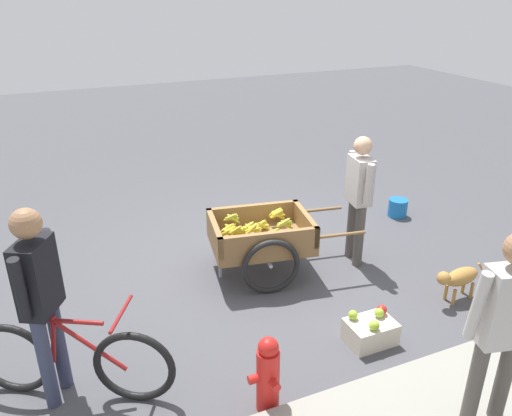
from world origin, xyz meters
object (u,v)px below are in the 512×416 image
apple_crate (370,330)px  bystander_person (504,321)px  fruit_cart (261,238)px  cyclist_person (40,290)px  fire_hydrant (268,374)px  dog (459,278)px  bicycle (72,361)px  vendor_person (359,190)px  plastic_bucket (398,208)px

apple_crate → bystander_person: size_ratio=0.27×
fruit_cart → cyclist_person: bearing=25.7°
fire_hydrant → dog: bearing=-167.0°
cyclist_person → bystander_person: (-2.85, 1.62, -0.01)m
bicycle → apple_crate: bicycle is taller
apple_crate → cyclist_person: bearing=-9.5°
vendor_person → fire_hydrant: size_ratio=2.29×
fruit_cart → dog: fruit_cart is taller
fire_hydrant → bystander_person: (-1.36, 0.82, 0.66)m
bystander_person → plastic_bucket: bearing=-118.7°
bystander_person → dog: bearing=-127.8°
dog → fire_hydrant: bearing=13.0°
plastic_bucket → vendor_person: bearing=32.5°
cyclist_person → fire_hydrant: bearing=151.6°
fruit_cart → bystander_person: 2.83m
vendor_person → plastic_bucket: (-1.28, -0.82, -0.79)m
plastic_bucket → bystander_person: bystander_person is taller
dog → fire_hydrant: (2.44, 0.56, 0.06)m
plastic_bucket → bystander_person: (1.83, 3.34, 0.86)m
cyclist_person → bystander_person: 3.28m
fruit_cart → vendor_person: 1.24m
cyclist_person → fire_hydrant: cyclist_person is taller
bicycle → vendor_person: bearing=-163.5°
fruit_cart → plastic_bucket: size_ratio=6.57×
cyclist_person → plastic_bucket: cyclist_person is taller
vendor_person → cyclist_person: (3.40, 0.90, 0.08)m
fruit_cart → vendor_person: bearing=170.3°
bicycle → bystander_person: bystander_person is taller
plastic_bucket → bystander_person: 3.90m
fruit_cart → plastic_bucket: 2.51m
cyclist_person → vendor_person: bearing=-165.2°
apple_crate → bystander_person: bystander_person is taller
cyclist_person → dog: (-3.93, 0.24, -0.72)m
fruit_cart → dog: size_ratio=2.61×
bicycle → plastic_bucket: size_ratio=5.55×
cyclist_person → apple_crate: 2.87m
cyclist_person → bystander_person: bearing=150.3°
cyclist_person → dog: size_ratio=2.46×
fruit_cart → apple_crate: 1.63m
cyclist_person → bystander_person: size_ratio=1.00×
vendor_person → apple_crate: 1.71m
dog → plastic_bucket: bearing=-111.2°
fire_hydrant → plastic_bucket: (-3.19, -2.52, -0.21)m
fruit_cart → bystander_person: size_ratio=1.07×
vendor_person → fire_hydrant: (1.91, 1.70, -0.58)m
bicycle → dog: bicycle is taller
dog → plastic_bucket: 2.10m
fire_hydrant → apple_crate: (-1.21, -0.35, -0.21)m
cyclist_person → apple_crate: bearing=170.5°
fire_hydrant → bystander_person: bearing=149.0°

